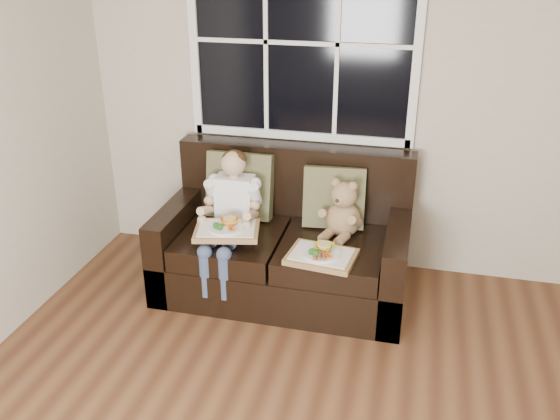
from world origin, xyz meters
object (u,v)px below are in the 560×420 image
(tray_left, at_px, (227,229))
(teddy_bear, at_px, (343,213))
(child, at_px, (231,206))
(tray_right, at_px, (322,255))
(loveseat, at_px, (285,247))

(tray_left, bearing_deg, teddy_bear, 13.22)
(child, xyz_separation_m, tray_right, (0.67, -0.24, -0.16))
(loveseat, distance_m, child, 0.50)
(tray_left, relative_size, tray_right, 1.04)
(loveseat, xyz_separation_m, tray_left, (-0.32, -0.33, 0.27))
(child, bearing_deg, tray_left, -79.34)
(child, distance_m, tray_right, 0.73)
(loveseat, height_order, child, child)
(child, height_order, tray_right, child)
(loveseat, height_order, teddy_bear, loveseat)
(teddy_bear, height_order, tray_left, teddy_bear)
(loveseat, relative_size, child, 1.98)
(tray_left, bearing_deg, tray_right, -15.25)
(child, relative_size, teddy_bear, 2.05)
(loveseat, relative_size, tray_left, 3.59)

